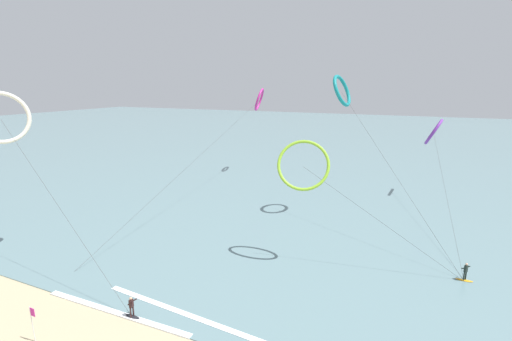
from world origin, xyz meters
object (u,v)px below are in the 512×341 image
(kite_lime, at_px, (303,165))
(beach_flag, at_px, (32,319))
(kite_magenta, at_px, (259,100))
(surfer_charcoal, at_px, (132,308))
(kite_ivory, at_px, (1,118))
(surfer_amber, at_px, (465,273))
(kite_teal, at_px, (342,91))
(kite_violet, at_px, (434,132))

(kite_lime, bearing_deg, beach_flag, -140.98)
(kite_magenta, bearing_deg, beach_flag, -8.62)
(surfer_charcoal, relative_size, kite_ivory, 0.09)
(kite_ivory, bearing_deg, surfer_amber, -44.41)
(surfer_charcoal, bearing_deg, kite_ivory, 75.64)
(beach_flag, bearing_deg, surfer_charcoal, 47.80)
(kite_magenta, height_order, kite_lime, kite_magenta)
(kite_teal, bearing_deg, surfer_charcoal, 169.68)
(surfer_charcoal, distance_m, kite_ivory, 22.27)
(kite_ivory, distance_m, kite_lime, 28.79)
(kite_teal, bearing_deg, kite_lime, -173.65)
(kite_magenta, xyz_separation_m, kite_lime, (18.35, -32.01, -4.51))
(surfer_charcoal, distance_m, kite_violet, 48.06)
(kite_ivory, relative_size, kite_violet, 0.67)
(kite_magenta, xyz_separation_m, kite_violet, (30.33, -3.44, -4.16))
(surfer_charcoal, relative_size, beach_flag, 0.63)
(kite_lime, bearing_deg, kite_magenta, 104.60)
(kite_magenta, bearing_deg, surfer_charcoal, -2.87)
(surfer_charcoal, relative_size, kite_lime, 0.10)
(kite_violet, relative_size, beach_flag, 10.61)
(surfer_charcoal, height_order, kite_magenta, kite_magenta)
(kite_ivory, height_order, kite_magenta, kite_ivory)
(kite_violet, distance_m, kite_lime, 30.98)
(kite_magenta, xyz_separation_m, kite_teal, (18.97, -18.18, 2.05))
(kite_teal, distance_m, kite_lime, 15.32)
(kite_magenta, bearing_deg, surfer_amber, 33.39)
(kite_violet, xyz_separation_m, kite_lime, (-11.98, -28.57, -0.35))
(surfer_amber, xyz_separation_m, kite_teal, (-13.88, 11.53, 15.53))
(surfer_amber, height_order, beach_flag, beach_flag)
(surfer_charcoal, relative_size, kite_magenta, 0.04)
(surfer_amber, distance_m, kite_lime, 17.20)
(surfer_amber, height_order, kite_lime, kite_lime)
(kite_magenta, distance_m, kite_lime, 37.17)
(kite_lime, bearing_deg, kite_ivory, -174.02)
(beach_flag, bearing_deg, kite_violet, 61.78)
(kite_teal, relative_size, beach_flag, 6.82)
(surfer_charcoal, height_order, kite_violet, kite_violet)
(kite_teal, height_order, kite_lime, kite_teal)
(surfer_charcoal, bearing_deg, kite_violet, -29.88)
(kite_teal, xyz_separation_m, beach_flag, (-13.80, -32.15, -14.56))
(kite_ivory, distance_m, kite_teal, 36.40)
(kite_magenta, height_order, kite_teal, kite_teal)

